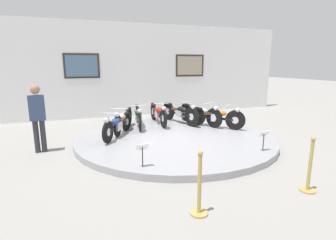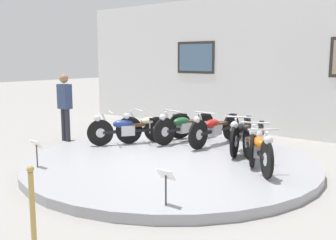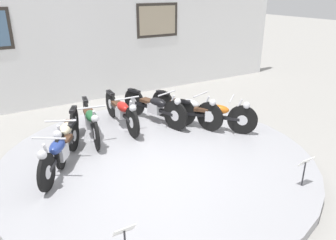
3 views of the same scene
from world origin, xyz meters
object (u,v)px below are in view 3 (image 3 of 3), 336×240
object	(u,v)px
info_placard_front_left	(125,235)
info_placard_front_centre	(305,165)
motorcycle_silver	(187,108)
motorcycle_orange	(213,114)
motorcycle_cream	(67,133)
motorcycle_green	(91,119)
motorcycle_blue	(60,150)
motorcycle_red	(121,110)
motorcycle_black	(155,106)

from	to	relation	value
info_placard_front_left	info_placard_front_centre	size ratio (longest dim) A/B	1.00
motorcycle_silver	motorcycle_orange	distance (m)	0.68
motorcycle_orange	motorcycle_cream	bearing A→B (deg)	168.55
motorcycle_silver	motorcycle_orange	world-z (taller)	motorcycle_silver
motorcycle_green	motorcycle_silver	xyz separation A→B (m)	(2.12, -0.43, 0.01)
motorcycle_orange	info_placard_front_left	bearing A→B (deg)	-141.96
motorcycle_silver	info_placard_front_centre	distance (m)	3.11
motorcycle_blue	info_placard_front_left	world-z (taller)	motorcycle_blue
motorcycle_cream	info_placard_front_left	size ratio (longest dim) A/B	3.56
motorcycle_cream	info_placard_front_centre	xyz separation A→B (m)	(2.90, -3.11, -0.02)
motorcycle_blue	info_placard_front_centre	size ratio (longest dim) A/B	3.28
motorcycle_silver	info_placard_front_left	xyz separation A→B (m)	(-2.89, -3.11, -0.03)
motorcycle_red	motorcycle_silver	distance (m)	1.48
motorcycle_orange	info_placard_front_left	distance (m)	4.05
motorcycle_orange	motorcycle_green	bearing A→B (deg)	156.65
motorcycle_orange	info_placard_front_centre	bearing A→B (deg)	-92.86
motorcycle_blue	motorcycle_black	xyz separation A→B (m)	(2.42, 1.05, 0.03)
motorcycle_blue	motorcycle_red	bearing A→B (deg)	36.21
motorcycle_green	motorcycle_red	world-z (taller)	motorcycle_red
motorcycle_orange	motorcycle_blue	bearing A→B (deg)	-179.90
motorcycle_blue	motorcycle_green	bearing A→B (deg)	49.82
motorcycle_green	motorcycle_silver	bearing A→B (deg)	-11.55
motorcycle_blue	info_placard_front_left	size ratio (longest dim) A/B	3.28
motorcycle_blue	motorcycle_cream	world-z (taller)	motorcycle_cream
motorcycle_red	motorcycle_black	world-z (taller)	motorcycle_black
info_placard_front_left	motorcycle_black	bearing A→B (deg)	56.99
motorcycle_red	motorcycle_orange	bearing A→B (deg)	-35.97
info_placard_front_centre	motorcycle_green	bearing A→B (deg)	122.98
motorcycle_blue	motorcycle_cream	xyz separation A→B (m)	(0.29, 0.62, 0.02)
motorcycle_black	info_placard_front_left	bearing A→B (deg)	-123.01
motorcycle_black	info_placard_front_left	size ratio (longest dim) A/B	3.81
motorcycle_blue	info_placard_front_centre	bearing A→B (deg)	-38.00
motorcycle_red	motorcycle_silver	size ratio (longest dim) A/B	1.05
motorcycle_red	info_placard_front_left	xyz separation A→B (m)	(-1.53, -3.70, -0.03)
motorcycle_cream	motorcycle_green	distance (m)	0.74
motorcycle_red	motorcycle_orange	size ratio (longest dim) A/B	1.30
motorcycle_cream	motorcycle_green	bearing A→B (deg)	35.93
motorcycle_red	info_placard_front_centre	bearing A→B (deg)	-67.48
motorcycle_green	motorcycle_orange	distance (m)	2.64
motorcycle_black	motorcycle_orange	xyz separation A→B (m)	(0.89, -1.05, -0.01)
motorcycle_red	motorcycle_black	bearing A→B (deg)	-11.36
motorcycle_cream	motorcycle_red	distance (m)	1.48
motorcycle_cream	motorcycle_black	size ratio (longest dim) A/B	0.93
motorcycle_orange	info_placard_front_left	world-z (taller)	motorcycle_orange
motorcycle_red	motorcycle_silver	world-z (taller)	motorcycle_silver
motorcycle_silver	info_placard_front_centre	size ratio (longest dim) A/B	3.74
motorcycle_orange	motorcycle_black	bearing A→B (deg)	130.22
motorcycle_cream	motorcycle_black	distance (m)	2.18
motorcycle_green	motorcycle_silver	distance (m)	2.17
motorcycle_orange	info_placard_front_left	size ratio (longest dim) A/B	3.02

